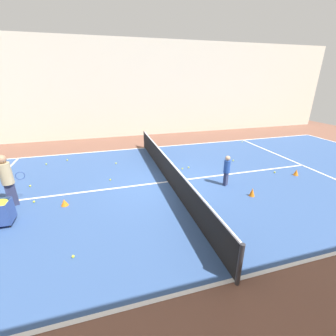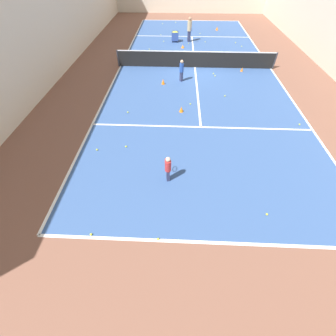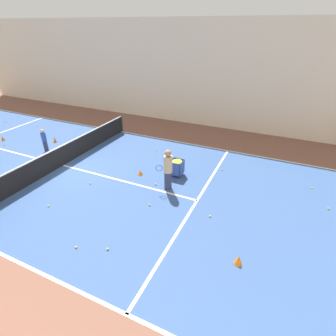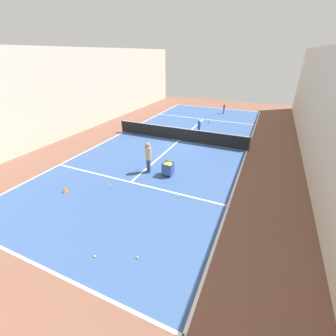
{
  "view_description": "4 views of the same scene",
  "coord_description": "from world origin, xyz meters",
  "px_view_note": "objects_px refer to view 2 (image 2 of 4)",
  "views": [
    {
      "loc": [
        -8.04,
        2.32,
        3.95
      ],
      "look_at": [
        0.0,
        0.0,
        0.61
      ],
      "focal_mm": 24.0,
      "sensor_mm": 36.0,
      "label": 1
    },
    {
      "loc": [
        -1.13,
        -15.48,
        6.05
      ],
      "look_at": [
        -1.36,
        -10.14,
        0.59
      ],
      "focal_mm": 24.0,
      "sensor_mm": 36.0,
      "label": 2
    },
    {
      "loc": [
        8.04,
        9.34,
        6.05
      ],
      "look_at": [
        -0.32,
        5.46,
        0.97
      ],
      "focal_mm": 28.0,
      "sensor_mm": 36.0,
      "label": 3
    },
    {
      "loc": [
        -5.89,
        15.31,
        6.05
      ],
      "look_at": [
        -1.47,
        5.37,
        0.45
      ],
      "focal_mm": 24.0,
      "sensor_mm": 36.0,
      "label": 4
    }
  ],
  "objects_px": {
    "coach_at_net": "(189,28)",
    "player_near_baseline": "(168,167)",
    "ball_cart": "(175,35)",
    "tennis_net": "(196,59)",
    "training_cone_1": "(242,69)",
    "child_midcourt": "(182,69)",
    "training_cone_0": "(183,46)"
  },
  "relations": [
    {
      "from": "player_near_baseline",
      "to": "ball_cart",
      "type": "relative_size",
      "value": 1.41
    },
    {
      "from": "player_near_baseline",
      "to": "coach_at_net",
      "type": "relative_size",
      "value": 0.61
    },
    {
      "from": "child_midcourt",
      "to": "training_cone_1",
      "type": "bearing_deg",
      "value": -100.96
    },
    {
      "from": "coach_at_net",
      "to": "ball_cart",
      "type": "distance_m",
      "value": 1.25
    },
    {
      "from": "tennis_net",
      "to": "ball_cart",
      "type": "relative_size",
      "value": 13.6
    },
    {
      "from": "coach_at_net",
      "to": "child_midcourt",
      "type": "bearing_deg",
      "value": -22.23
    },
    {
      "from": "child_midcourt",
      "to": "ball_cart",
      "type": "relative_size",
      "value": 1.61
    },
    {
      "from": "child_midcourt",
      "to": "tennis_net",
      "type": "bearing_deg",
      "value": -56.92
    },
    {
      "from": "tennis_net",
      "to": "coach_at_net",
      "type": "distance_m",
      "value": 5.49
    },
    {
      "from": "child_midcourt",
      "to": "player_near_baseline",
      "type": "bearing_deg",
      "value": 143.72
    },
    {
      "from": "coach_at_net",
      "to": "child_midcourt",
      "type": "xyz_separation_m",
      "value": [
        -0.61,
        -7.57,
        -0.31
      ]
    },
    {
      "from": "tennis_net",
      "to": "ball_cart",
      "type": "height_order",
      "value": "tennis_net"
    },
    {
      "from": "tennis_net",
      "to": "training_cone_1",
      "type": "relative_size",
      "value": 39.69
    },
    {
      "from": "tennis_net",
      "to": "player_near_baseline",
      "type": "relative_size",
      "value": 9.63
    },
    {
      "from": "coach_at_net",
      "to": "player_near_baseline",
      "type": "bearing_deg",
      "value": -21.47
    },
    {
      "from": "coach_at_net",
      "to": "training_cone_1",
      "type": "height_order",
      "value": "coach_at_net"
    },
    {
      "from": "tennis_net",
      "to": "training_cone_0",
      "type": "bearing_deg",
      "value": 102.04
    },
    {
      "from": "tennis_net",
      "to": "child_midcourt",
      "type": "relative_size",
      "value": 8.45
    },
    {
      "from": "tennis_net",
      "to": "child_midcourt",
      "type": "xyz_separation_m",
      "value": [
        -0.93,
        -2.11,
        0.18
      ]
    },
    {
      "from": "ball_cart",
      "to": "tennis_net",
      "type": "bearing_deg",
      "value": -74.68
    },
    {
      "from": "player_near_baseline",
      "to": "training_cone_0",
      "type": "bearing_deg",
      "value": -11.93
    },
    {
      "from": "training_cone_0",
      "to": "training_cone_1",
      "type": "xyz_separation_m",
      "value": [
        3.84,
        -4.34,
        0.02
      ]
    },
    {
      "from": "tennis_net",
      "to": "coach_at_net",
      "type": "xyz_separation_m",
      "value": [
        -0.32,
        5.46,
        0.48
      ]
    },
    {
      "from": "ball_cart",
      "to": "training_cone_0",
      "type": "distance_m",
      "value": 1.72
    },
    {
      "from": "player_near_baseline",
      "to": "training_cone_1",
      "type": "xyz_separation_m",
      "value": [
        4.39,
        9.63,
        -0.48
      ]
    },
    {
      "from": "child_midcourt",
      "to": "training_cone_0",
      "type": "xyz_separation_m",
      "value": [
        0.11,
        5.94,
        -0.59
      ]
    },
    {
      "from": "player_near_baseline",
      "to": "ball_cart",
      "type": "distance_m",
      "value": 15.5
    },
    {
      "from": "child_midcourt",
      "to": "training_cone_0",
      "type": "height_order",
      "value": "child_midcourt"
    },
    {
      "from": "ball_cart",
      "to": "training_cone_0",
      "type": "height_order",
      "value": "ball_cart"
    },
    {
      "from": "tennis_net",
      "to": "training_cone_1",
      "type": "distance_m",
      "value": 3.08
    },
    {
      "from": "player_near_baseline",
      "to": "child_midcourt",
      "type": "xyz_separation_m",
      "value": [
        0.44,
        8.02,
        0.09
      ]
    },
    {
      "from": "player_near_baseline",
      "to": "coach_at_net",
      "type": "xyz_separation_m",
      "value": [
        1.05,
        15.59,
        0.39
      ]
    }
  ]
}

